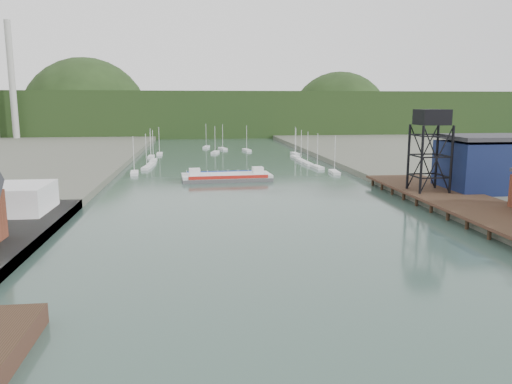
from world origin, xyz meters
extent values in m
plane|color=#2C453D|center=(0.00, 0.00, 0.00)|extent=(600.00, 600.00, 0.00)
cube|color=black|center=(37.00, 45.00, 1.90)|extent=(14.00, 70.00, 0.50)
cylinder|color=black|center=(31.00, 45.00, 0.80)|extent=(0.60, 0.60, 2.20)
cylinder|color=black|center=(43.00, 45.00, 0.80)|extent=(0.60, 0.60, 2.20)
cylinder|color=black|center=(32.00, 55.00, 8.65)|extent=(0.50, 0.50, 13.00)
cylinder|color=black|center=(38.00, 55.00, 8.65)|extent=(0.50, 0.50, 13.00)
cylinder|color=black|center=(32.00, 61.00, 8.65)|extent=(0.50, 0.50, 13.00)
cylinder|color=black|center=(38.00, 61.00, 8.65)|extent=(0.50, 0.50, 13.00)
cube|color=black|center=(35.00, 58.00, 16.65)|extent=(5.50, 5.50, 3.00)
cube|color=#0D153B|center=(50.00, 60.00, 6.60)|extent=(20.00, 14.00, 10.00)
cube|color=#2D2D33|center=(50.00, 60.00, 12.50)|extent=(20.50, 14.50, 0.80)
cube|color=silver|center=(-27.54, 103.89, 0.35)|extent=(2.67, 7.65, 0.90)
cube|color=silver|center=(-25.28, 115.30, 0.35)|extent=(2.81, 7.67, 0.90)
cube|color=silver|center=(-24.71, 124.17, 0.35)|extent=(2.35, 7.59, 0.90)
cube|color=silver|center=(-24.81, 134.09, 0.35)|extent=(2.01, 7.50, 0.90)
cube|color=silver|center=(-26.64, 146.33, 0.35)|extent=(2.00, 7.50, 0.90)
cube|color=silver|center=(-24.32, 156.17, 0.35)|extent=(2.16, 7.54, 0.90)
cube|color=silver|center=(27.56, 99.03, 0.35)|extent=(2.53, 7.62, 0.90)
cube|color=silver|center=(25.46, 110.51, 0.35)|extent=(2.76, 7.67, 0.90)
cube|color=silver|center=(24.46, 119.29, 0.35)|extent=(2.22, 7.56, 0.90)
cube|color=silver|center=(24.27, 128.28, 0.35)|extent=(2.18, 7.54, 0.90)
cube|color=silver|center=(24.67, 139.38, 0.35)|extent=(2.46, 7.61, 0.90)
cube|color=silver|center=(26.78, 150.99, 0.35)|extent=(2.48, 7.61, 0.90)
cube|color=silver|center=(-3.16, 160.00, 0.35)|extent=(3.78, 7.76, 0.90)
cube|color=silver|center=(10.04, 168.00, 0.35)|extent=(3.31, 7.74, 0.90)
cube|color=silver|center=(0.66, 176.00, 0.35)|extent=(3.76, 7.76, 0.90)
cube|color=silver|center=(-6.11, 184.00, 0.35)|extent=(3.40, 7.74, 0.90)
cylinder|color=#A8A8A2|center=(-102.00, 235.00, 30.00)|extent=(3.20, 3.20, 60.00)
cube|color=black|center=(0.00, 300.00, 12.00)|extent=(500.00, 120.00, 28.00)
sphere|color=black|center=(-80.00, 300.00, 8.00)|extent=(80.00, 80.00, 80.00)
sphere|color=black|center=(90.00, 310.00, 6.00)|extent=(70.00, 70.00, 70.00)
cube|color=#4E4D50|center=(-3.02, 90.36, 0.45)|extent=(22.89, 10.34, 0.89)
cube|color=silver|center=(-3.02, 90.36, 1.25)|extent=(22.89, 10.34, 0.72)
cube|color=red|center=(-2.73, 85.85, 1.43)|extent=(19.65, 1.38, 0.81)
cube|color=navy|center=(-3.31, 94.87, 1.43)|extent=(19.65, 1.38, 0.81)
cube|color=silver|center=(-11.06, 89.85, 2.33)|extent=(2.85, 2.85, 1.79)
cube|color=silver|center=(5.02, 90.87, 2.33)|extent=(2.85, 2.85, 1.79)
camera|label=1|loc=(-10.60, -34.85, 19.31)|focal=35.00mm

